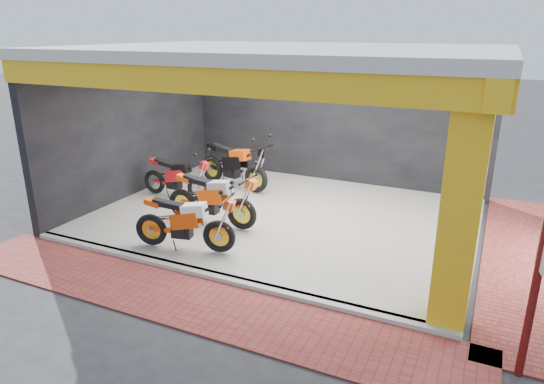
# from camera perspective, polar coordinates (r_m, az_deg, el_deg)

# --- Properties ---
(ground) EXTENTS (80.00, 80.00, 0.00)m
(ground) POSITION_cam_1_polar(r_m,az_deg,el_deg) (9.19, -3.66, -7.35)
(ground) COLOR #2D2D30
(ground) RESTS_ON ground
(showroom_floor) EXTENTS (8.00, 6.00, 0.10)m
(showroom_floor) POSITION_cam_1_polar(r_m,az_deg,el_deg) (10.81, 1.44, -2.93)
(showroom_floor) COLOR silver
(showroom_floor) RESTS_ON ground
(showroom_ceiling) EXTENTS (8.40, 6.40, 0.20)m
(showroom_ceiling) POSITION_cam_1_polar(r_m,az_deg,el_deg) (10.07, 1.60, 16.22)
(showroom_ceiling) COLOR beige
(showroom_ceiling) RESTS_ON corner_column
(back_wall) EXTENTS (8.20, 0.20, 3.50)m
(back_wall) POSITION_cam_1_polar(r_m,az_deg,el_deg) (13.16, 7.03, 8.53)
(back_wall) COLOR black
(back_wall) RESTS_ON ground
(left_wall) EXTENTS (0.20, 6.20, 3.50)m
(left_wall) POSITION_cam_1_polar(r_m,az_deg,el_deg) (12.50, -16.10, 7.42)
(left_wall) COLOR black
(left_wall) RESTS_ON ground
(corner_column) EXTENTS (0.50, 0.50, 3.50)m
(corner_column) POSITION_cam_1_polar(r_m,az_deg,el_deg) (6.85, 21.32, -2.02)
(corner_column) COLOR gold
(corner_column) RESTS_ON ground
(header_beam_front) EXTENTS (8.40, 0.30, 0.40)m
(header_beam_front) POSITION_cam_1_polar(r_m,az_deg,el_deg) (7.45, -7.98, 12.91)
(header_beam_front) COLOR gold
(header_beam_front) RESTS_ON corner_column
(header_beam_right) EXTENTS (0.30, 6.40, 0.40)m
(header_beam_right) POSITION_cam_1_polar(r_m,az_deg,el_deg) (9.24, 25.52, 12.40)
(header_beam_right) COLOR gold
(header_beam_right) RESTS_ON corner_column
(floor_kerb) EXTENTS (8.00, 0.20, 0.10)m
(floor_kerb) POSITION_cam_1_polar(r_m,az_deg,el_deg) (8.39, -7.06, -9.76)
(floor_kerb) COLOR silver
(floor_kerb) RESTS_ON ground
(paver_front) EXTENTS (9.00, 1.40, 0.03)m
(paver_front) POSITION_cam_1_polar(r_m,az_deg,el_deg) (7.85, -10.13, -12.36)
(paver_front) COLOR #9C3D33
(paver_front) RESTS_ON ground
(paver_right) EXTENTS (1.40, 7.00, 0.03)m
(paver_right) POSITION_cam_1_polar(r_m,az_deg,el_deg) (10.07, 27.48, -7.06)
(paver_right) COLOR #9C3D33
(paver_right) RESTS_ON ground
(signpost) EXTENTS (0.10, 0.33, 2.39)m
(signpost) POSITION_cam_1_polar(r_m,az_deg,el_deg) (6.36, 28.70, -9.02)
(signpost) COLOR #5E110E
(signpost) RESTS_ON ground
(moto_hero) EXTENTS (2.20, 1.18, 1.27)m
(moto_hero) POSITION_cam_1_polar(r_m,az_deg,el_deg) (8.80, -6.30, -3.41)
(moto_hero) COLOR #D74409
(moto_hero) RESTS_ON showroom_floor
(moto_row_a) EXTENTS (2.23, 0.84, 1.36)m
(moto_row_a) POSITION_cam_1_polar(r_m,az_deg,el_deg) (9.76, -3.62, -0.82)
(moto_row_a) COLOR #E65109
(moto_row_a) RESTS_ON showroom_floor
(moto_row_b) EXTENTS (2.01, 0.76, 1.22)m
(moto_row_b) POSITION_cam_1_polar(r_m,az_deg,el_deg) (11.55, -8.75, 1.73)
(moto_row_b) COLOR red
(moto_row_b) RESTS_ON showroom_floor
(moto_row_c) EXTENTS (2.46, 1.32, 1.43)m
(moto_row_c) POSITION_cam_1_polar(r_m,az_deg,el_deg) (12.02, -1.89, 3.13)
(moto_row_c) COLOR black
(moto_row_c) RESTS_ON showroom_floor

